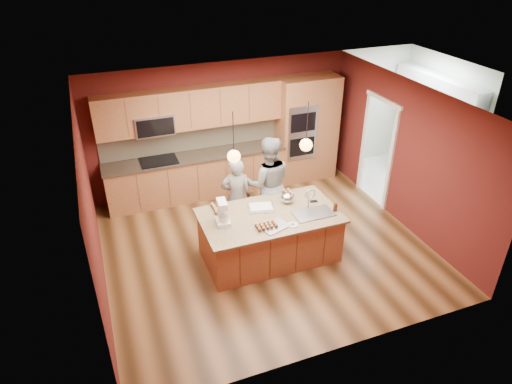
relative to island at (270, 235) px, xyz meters
name	(u,v)px	position (x,y,z in m)	size (l,w,h in m)	color
floor	(265,246)	(0.01, 0.28, -0.43)	(5.50, 5.50, 0.00)	#412813
ceiling	(266,100)	(0.01, 0.28, 2.27)	(5.50, 5.50, 0.00)	white
wall_back	(221,127)	(0.01, 2.78, 0.92)	(5.50, 5.50, 0.00)	#541916
wall_front	(343,272)	(0.01, -2.22, 0.92)	(5.50, 5.50, 0.00)	#541916
wall_left	(91,211)	(-2.74, 0.28, 0.92)	(5.00, 5.00, 0.00)	#541916
wall_right	(405,155)	(2.76, 0.28, 0.92)	(5.00, 5.00, 0.00)	#541916
cabinet_run	(193,152)	(-0.67, 2.53, 0.55)	(3.74, 0.64, 2.30)	#965331
oven_column	(306,129)	(1.86, 2.48, 0.72)	(1.30, 0.62, 2.30)	#965331
doorway_trim	(377,152)	(2.74, 1.08, 0.62)	(0.08, 1.11, 2.20)	white
laundry_room	(438,94)	(4.36, 1.48, 1.52)	(2.60, 2.70, 2.70)	silver
pendant_left	(234,156)	(-0.61, 0.00, 1.57)	(0.20, 0.20, 0.80)	black
pendant_right	(306,145)	(0.58, 0.00, 1.57)	(0.20, 0.20, 0.80)	black
island	(270,235)	(0.00, 0.00, 0.00)	(2.29, 1.29, 1.22)	#965331
person_left	(236,197)	(-0.30, 0.90, 0.32)	(0.55, 0.36, 1.50)	black
person_right	(268,183)	(0.31, 0.90, 0.47)	(0.88, 0.69, 1.81)	slate
stand_mixer	(222,214)	(-0.81, 0.04, 0.58)	(0.24, 0.31, 0.40)	white
sheet_cake	(261,207)	(-0.09, 0.23, 0.43)	(0.49, 0.41, 0.05)	white
cooling_rack	(274,226)	(-0.08, -0.35, 0.42)	(0.44, 0.31, 0.02)	#A2A3A9
mixing_bowl	(287,198)	(0.41, 0.26, 0.50)	(0.22, 0.22, 0.19)	silver
plate	(293,225)	(0.21, -0.42, 0.42)	(0.17, 0.17, 0.01)	silver
tumbler	(335,207)	(1.05, -0.28, 0.48)	(0.07, 0.07, 0.13)	#37180C
phone	(314,201)	(0.85, 0.12, 0.42)	(0.13, 0.07, 0.01)	black
cupcakes_left	(217,208)	(-0.79, 0.45, 0.45)	(0.17, 0.34, 0.08)	tan
cupcakes_rack	(266,225)	(-0.21, -0.33, 0.46)	(0.35, 0.21, 0.06)	tan
cupcakes_right	(288,193)	(0.54, 0.49, 0.45)	(0.17, 0.25, 0.08)	tan
washer	(429,165)	(4.22, 1.17, 0.04)	(0.59, 0.61, 0.95)	white
dryer	(410,152)	(4.19, 1.79, 0.08)	(0.64, 0.66, 1.03)	white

